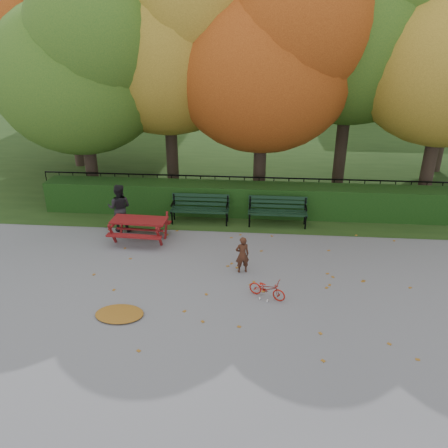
# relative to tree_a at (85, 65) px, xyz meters

# --- Properties ---
(ground) EXTENTS (90.00, 90.00, 0.00)m
(ground) POSITION_rel_tree_a_xyz_m (5.19, -5.58, -4.52)
(ground) COLOR gray
(ground) RESTS_ON ground
(grass_strip) EXTENTS (90.00, 90.00, 0.00)m
(grass_strip) POSITION_rel_tree_a_xyz_m (5.19, 8.42, -4.52)
(grass_strip) COLOR #1D3713
(grass_strip) RESTS_ON ground
(building_left) EXTENTS (10.00, 7.00, 15.00)m
(building_left) POSITION_rel_tree_a_xyz_m (-3.81, 20.42, 2.98)
(building_left) COLOR #BAAD91
(building_left) RESTS_ON ground
(building_right) EXTENTS (9.00, 6.00, 12.00)m
(building_right) POSITION_rel_tree_a_xyz_m (13.19, 22.42, 1.48)
(building_right) COLOR #BAAD91
(building_right) RESTS_ON ground
(hedge) EXTENTS (13.00, 0.90, 1.00)m
(hedge) POSITION_rel_tree_a_xyz_m (5.19, -1.08, -4.02)
(hedge) COLOR black
(hedge) RESTS_ON ground
(iron_fence) EXTENTS (14.00, 0.04, 1.02)m
(iron_fence) POSITION_rel_tree_a_xyz_m (5.19, -0.28, -3.98)
(iron_fence) COLOR black
(iron_fence) RESTS_ON ground
(tree_a) EXTENTS (5.88, 5.60, 7.48)m
(tree_a) POSITION_rel_tree_a_xyz_m (0.00, 0.00, 0.00)
(tree_a) COLOR #2E1F1B
(tree_a) RESTS_ON ground
(tree_b) EXTENTS (6.72, 6.40, 8.79)m
(tree_b) POSITION_rel_tree_a_xyz_m (2.74, 1.17, 0.88)
(tree_b) COLOR #2E1F1B
(tree_b) RESTS_ON ground
(tree_c) EXTENTS (6.30, 6.00, 8.00)m
(tree_c) POSITION_rel_tree_a_xyz_m (6.02, 0.38, 0.30)
(tree_c) COLOR #2E1F1B
(tree_c) RESTS_ON ground
(tree_d) EXTENTS (7.14, 6.80, 9.58)m
(tree_d) POSITION_rel_tree_a_xyz_m (9.07, 1.65, 1.46)
(tree_d) COLOR #2E1F1B
(tree_d) RESTS_ON ground
(tree_f) EXTENTS (6.93, 6.60, 9.19)m
(tree_f) POSITION_rel_tree_a_xyz_m (-1.94, 3.66, 1.17)
(tree_f) COLOR #2E1F1B
(tree_f) RESTS_ON ground
(bench_left) EXTENTS (1.80, 0.57, 0.88)m
(bench_left) POSITION_rel_tree_a_xyz_m (3.89, -1.88, -4.00)
(bench_left) COLOR black
(bench_left) RESTS_ON ground
(bench_right) EXTENTS (1.80, 0.57, 0.88)m
(bench_right) POSITION_rel_tree_a_xyz_m (6.29, -1.88, -4.00)
(bench_right) COLOR black
(bench_right) RESTS_ON ground
(picnic_table) EXTENTS (1.60, 1.32, 0.75)m
(picnic_table) POSITION_rel_tree_a_xyz_m (2.35, -3.35, -4.00)
(picnic_table) COLOR maroon
(picnic_table) RESTS_ON ground
(leaf_pile) EXTENTS (1.11, 0.82, 0.07)m
(leaf_pile) POSITION_rel_tree_a_xyz_m (2.84, -6.93, -4.48)
(leaf_pile) COLOR brown
(leaf_pile) RESTS_ON ground
(leaf_scatter) EXTENTS (9.00, 5.70, 0.01)m
(leaf_scatter) POSITION_rel_tree_a_xyz_m (5.19, -5.28, -4.51)
(leaf_scatter) COLOR brown
(leaf_scatter) RESTS_ON ground
(child) EXTENTS (0.40, 0.32, 0.96)m
(child) POSITION_rel_tree_a_xyz_m (5.35, -4.88, -4.04)
(child) COLOR #3F2014
(child) RESTS_ON ground
(adult) EXTENTS (0.72, 0.57, 1.45)m
(adult) POSITION_rel_tree_a_xyz_m (1.59, -2.70, -3.79)
(adult) COLOR black
(adult) RESTS_ON ground
(bicycle) EXTENTS (0.93, 0.64, 0.46)m
(bicycle) POSITION_rel_tree_a_xyz_m (5.96, -5.97, -4.29)
(bicycle) COLOR #A4190F
(bicycle) RESTS_ON ground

